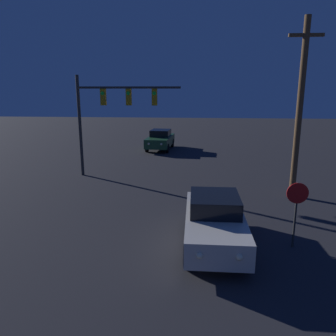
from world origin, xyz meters
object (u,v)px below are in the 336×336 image
at_px(stop_sign, 297,203).
at_px(utility_pole, 300,108).
at_px(car_far, 160,140).
at_px(car_near, 214,221).
at_px(traffic_signal_mast, 110,107).

height_order(stop_sign, utility_pole, utility_pole).
relative_size(car_far, utility_pole, 0.57).
relative_size(car_near, stop_sign, 2.09).
relative_size(traffic_signal_mast, stop_sign, 2.73).
relative_size(car_near, traffic_signal_mast, 0.76).
bearing_deg(car_near, utility_pole, -126.47).
xyz_separation_m(car_near, car_far, (-3.56, 17.21, 0.00)).
bearing_deg(utility_pole, car_far, 122.20).
relative_size(car_far, traffic_signal_mast, 0.78).
xyz_separation_m(car_far, traffic_signal_mast, (-1.88, -8.84, 3.11)).
bearing_deg(utility_pole, stop_sign, -105.17).
bearing_deg(car_far, utility_pole, 126.68).
bearing_deg(car_far, stop_sign, 113.96).
bearing_deg(car_near, car_far, -78.46).
distance_m(stop_sign, utility_pole, 6.04).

